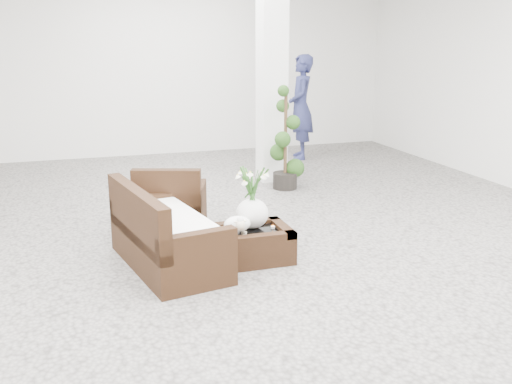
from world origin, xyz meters
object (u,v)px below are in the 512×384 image
object	(u,v)px
loveseat	(169,226)
topiary	(285,139)
coffee_table	(246,246)
armchair	(171,198)

from	to	relation	value
loveseat	topiary	distance (m)	3.40
topiary	coffee_table	bearing A→B (deg)	-118.33
coffee_table	armchair	world-z (taller)	armchair
loveseat	coffee_table	bearing A→B (deg)	-108.75
loveseat	armchair	bearing A→B (deg)	-22.20
armchair	topiary	xyz separation A→B (m)	(2.00, 1.49, 0.35)
coffee_table	topiary	xyz separation A→B (m)	(1.44, 2.67, 0.61)
loveseat	topiary	bearing A→B (deg)	-51.62
armchair	loveseat	size ratio (longest dim) A/B	0.52
coffee_table	topiary	world-z (taller)	topiary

